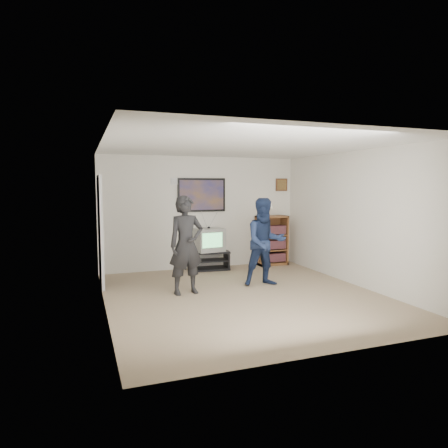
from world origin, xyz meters
TOP-DOWN VIEW (x-y plane):
  - room_shell at (0.00, 0.35)m, footprint 4.51×5.00m
  - media_stand at (0.11, 2.23)m, footprint 0.87×0.54m
  - crt_television at (0.09, 2.23)m, footprint 0.66×0.58m
  - bookshelf at (1.65, 2.28)m, footprint 0.70×0.40m
  - table_lamp at (1.52, 2.25)m, footprint 0.23×0.23m
  - person_tall at (-0.88, 0.48)m, footprint 0.67×0.48m
  - person_short at (0.65, 0.55)m, footprint 0.85×0.70m
  - controller_left at (-0.85, 0.73)m, footprint 0.04×0.13m
  - controller_right at (0.62, 0.80)m, footprint 0.07×0.12m
  - poster at (0.00, 2.48)m, footprint 1.10×0.03m
  - air_vent at (-0.55, 2.48)m, footprint 0.28×0.02m
  - small_picture at (2.00, 2.48)m, footprint 0.30×0.03m
  - doorway at (-2.23, 1.60)m, footprint 0.03×0.85m

SIDE VIEW (x-z plane):
  - media_stand at x=0.11m, z-range 0.00..0.42m
  - bookshelf at x=1.65m, z-range 0.00..1.16m
  - crt_television at x=0.09m, z-range 0.42..0.92m
  - person_short at x=0.65m, z-range 0.00..1.63m
  - person_tall at x=-0.88m, z-range 0.00..1.69m
  - doorway at x=-2.23m, z-range 0.00..2.00m
  - controller_right at x=0.62m, z-range 1.05..1.08m
  - controller_left at x=-0.85m, z-range 1.18..1.21m
  - room_shell at x=0.00m, z-range 0.00..2.50m
  - table_lamp at x=1.52m, z-range 1.16..1.52m
  - poster at x=0.00m, z-range 1.27..2.02m
  - small_picture at x=2.00m, z-range 1.73..2.03m
  - air_vent at x=-0.55m, z-range 1.88..2.02m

